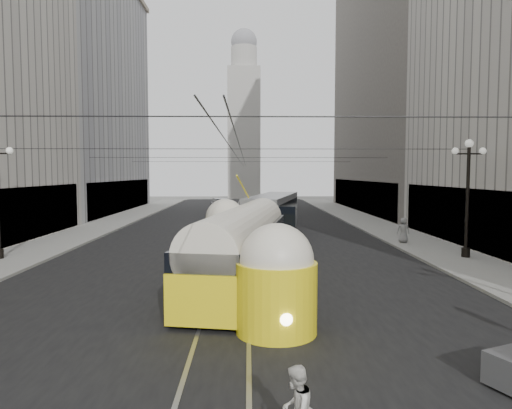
{
  "coord_description": "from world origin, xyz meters",
  "views": [
    {
      "loc": [
        0.74,
        -6.38,
        4.74
      ],
      "look_at": [
        1.07,
        13.04,
        3.38
      ],
      "focal_mm": 32.0,
      "sensor_mm": 36.0,
      "label": 1
    }
  ],
  "objects": [
    {
      "name": "road",
      "position": [
        0.0,
        32.5,
        0.0
      ],
      "size": [
        20.0,
        85.0,
        0.02
      ],
      "primitive_type": "cube",
      "color": "black",
      "rests_on": "ground"
    },
    {
      "name": "sidewalk_left",
      "position": [
        -12.0,
        36.0,
        0.07
      ],
      "size": [
        4.0,
        72.0,
        0.15
      ],
      "primitive_type": "cube",
      "color": "gray",
      "rests_on": "ground"
    },
    {
      "name": "sidewalk_right",
      "position": [
        12.0,
        36.0,
        0.07
      ],
      "size": [
        4.0,
        72.0,
        0.15
      ],
      "primitive_type": "cube",
      "color": "gray",
      "rests_on": "ground"
    },
    {
      "name": "rail_left",
      "position": [
        -0.75,
        32.5,
        0.0
      ],
      "size": [
        0.12,
        85.0,
        0.04
      ],
      "primitive_type": "cube",
      "color": "gray",
      "rests_on": "ground"
    },
    {
      "name": "rail_right",
      "position": [
        0.75,
        32.5,
        0.0
      ],
      "size": [
        0.12,
        85.0,
        0.04
      ],
      "primitive_type": "cube",
      "color": "gray",
      "rests_on": "ground"
    },
    {
      "name": "building_left_far",
      "position": [
        -19.99,
        48.0,
        14.31
      ],
      "size": [
        12.6,
        28.6,
        28.6
      ],
      "color": "#999999",
      "rests_on": "ground"
    },
    {
      "name": "building_right_far",
      "position": [
        20.0,
        48.0,
        16.31
      ],
      "size": [
        12.6,
        32.6,
        32.6
      ],
      "color": "#514C47",
      "rests_on": "ground"
    },
    {
      "name": "distant_tower",
      "position": [
        0.0,
        80.0,
        14.97
      ],
      "size": [
        6.0,
        6.0,
        31.36
      ],
      "color": "#B2AFA8",
      "rests_on": "ground"
    },
    {
      "name": "lamppost_right_mid",
      "position": [
        12.6,
        18.0,
        3.74
      ],
      "size": [
        1.86,
        0.44,
        6.37
      ],
      "color": "black",
      "rests_on": "sidewalk_right"
    },
    {
      "name": "catenary",
      "position": [
        0.12,
        31.49,
        5.88
      ],
      "size": [
        25.0,
        72.0,
        0.23
      ],
      "color": "black",
      "rests_on": "ground"
    },
    {
      "name": "streetcar",
      "position": [
        0.5,
        13.06,
        1.62
      ],
      "size": [
        4.53,
        15.01,
        3.31
      ],
      "color": "yellow",
      "rests_on": "ground"
    },
    {
      "name": "city_bus",
      "position": [
        2.66,
        28.78,
        1.65
      ],
      "size": [
        4.96,
        12.25,
        3.02
      ],
      "color": "gray",
      "rests_on": "ground"
    },
    {
      "name": "sedan_white_far",
      "position": [
        4.3,
        44.97,
        0.71
      ],
      "size": [
        2.75,
        5.19,
        1.56
      ],
      "color": "silver",
      "rests_on": "ground"
    },
    {
      "name": "sedan_dark_far",
      "position": [
        -2.52,
        49.76,
        0.71
      ],
      "size": [
        3.22,
        5.34,
        1.57
      ],
      "color": "black",
      "rests_on": "ground"
    },
    {
      "name": "pedestrian_sidewalk_right",
      "position": [
        10.93,
        23.15,
        0.97
      ],
      "size": [
        0.86,
        0.6,
        1.65
      ],
      "primitive_type": "imported",
      "rotation": [
        0.0,
        0.0,
        3.0
      ],
      "color": "gray",
      "rests_on": "sidewalk_right"
    }
  ]
}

